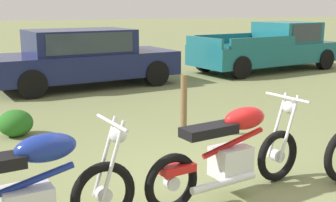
# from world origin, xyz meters

# --- Properties ---
(ground_plane) EXTENTS (120.00, 120.00, 0.00)m
(ground_plane) POSITION_xyz_m (0.00, 0.00, 0.00)
(ground_plane) COLOR olive
(motorcycle_blue) EXTENTS (2.01, 0.73, 1.02)m
(motorcycle_blue) POSITION_xyz_m (-2.04, -0.35, 0.49)
(motorcycle_blue) COLOR black
(motorcycle_blue) RESTS_ON ground
(motorcycle_red) EXTENTS (2.05, 0.78, 1.02)m
(motorcycle_red) POSITION_xyz_m (0.06, -0.06, 0.48)
(motorcycle_red) COLOR black
(motorcycle_red) RESTS_ON ground
(car_navy) EXTENTS (4.72, 2.46, 1.43)m
(car_navy) POSITION_xyz_m (-0.11, 7.00, 0.80)
(car_navy) COLOR #161E4C
(car_navy) RESTS_ON ground
(pickup_truck_teal) EXTENTS (5.18, 2.62, 1.49)m
(pickup_truck_teal) POSITION_xyz_m (6.01, 7.69, 0.75)
(pickup_truck_teal) COLOR #19606B
(pickup_truck_teal) RESTS_ON ground
(fence_post_wooden) EXTENTS (0.10, 0.10, 0.97)m
(fence_post_wooden) POSITION_xyz_m (0.47, 2.13, 0.48)
(fence_post_wooden) COLOR brown
(fence_post_wooden) RESTS_ON ground
(shrub_low) EXTENTS (0.54, 0.52, 0.42)m
(shrub_low) POSITION_xyz_m (-1.97, 3.09, 0.21)
(shrub_low) COLOR #23621E
(shrub_low) RESTS_ON ground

